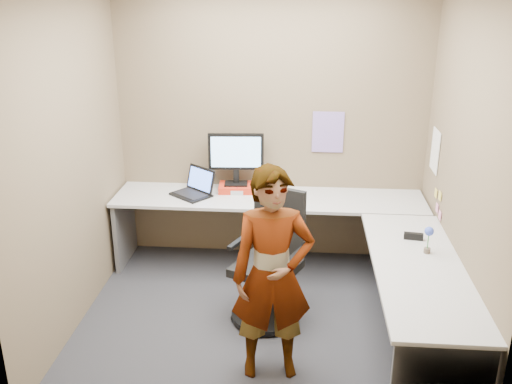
# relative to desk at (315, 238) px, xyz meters

# --- Properties ---
(ground) EXTENTS (3.00, 3.00, 0.00)m
(ground) POSITION_rel_desk_xyz_m (-0.44, -0.39, -0.59)
(ground) COLOR #242529
(ground) RESTS_ON ground
(wall_back) EXTENTS (3.00, 0.00, 3.00)m
(wall_back) POSITION_rel_desk_xyz_m (-0.44, 0.91, 0.76)
(wall_back) COLOR brown
(wall_back) RESTS_ON ground
(wall_right) EXTENTS (0.00, 2.70, 2.70)m
(wall_right) POSITION_rel_desk_xyz_m (1.06, -0.39, 0.76)
(wall_right) COLOR brown
(wall_right) RESTS_ON ground
(wall_left) EXTENTS (0.00, 2.70, 2.70)m
(wall_left) POSITION_rel_desk_xyz_m (-1.94, -0.39, 0.76)
(wall_left) COLOR brown
(wall_left) RESTS_ON ground
(desk) EXTENTS (2.98, 2.58, 0.73)m
(desk) POSITION_rel_desk_xyz_m (0.00, 0.00, 0.00)
(desk) COLOR silver
(desk) RESTS_ON ground
(paper_ream) EXTENTS (0.35, 0.27, 0.07)m
(paper_ream) POSITION_rel_desk_xyz_m (-0.77, 0.74, 0.17)
(paper_ream) COLOR red
(paper_ream) RESTS_ON desk
(monitor) EXTENTS (0.54, 0.17, 0.51)m
(monitor) POSITION_rel_desk_xyz_m (-0.77, 0.75, 0.51)
(monitor) COLOR black
(monitor) RESTS_ON paper_ream
(laptop) EXTENTS (0.46, 0.46, 0.26)m
(laptop) POSITION_rel_desk_xyz_m (-1.15, 0.60, 0.21)
(laptop) COLOR black
(laptop) RESTS_ON desk
(trackball_mouse) EXTENTS (0.12, 0.08, 0.07)m
(trackball_mouse) POSITION_rel_desk_xyz_m (-0.74, 0.64, 0.17)
(trackball_mouse) COLOR #B7B7BC
(trackball_mouse) RESTS_ON desk
(origami) EXTENTS (0.10, 0.10, 0.06)m
(origami) POSITION_rel_desk_xyz_m (-0.13, 0.36, 0.17)
(origami) COLOR white
(origami) RESTS_ON desk
(stapler) EXTENTS (0.15, 0.06, 0.05)m
(stapler) POSITION_rel_desk_xyz_m (0.78, -0.26, 0.17)
(stapler) COLOR black
(stapler) RESTS_ON desk
(flower) EXTENTS (0.07, 0.07, 0.22)m
(flower) POSITION_rel_desk_xyz_m (0.84, -0.49, 0.28)
(flower) COLOR brown
(flower) RESTS_ON desk
(calendar_purple) EXTENTS (0.30, 0.01, 0.40)m
(calendar_purple) POSITION_rel_desk_xyz_m (0.11, 0.90, 0.71)
(calendar_purple) COLOR #846BB7
(calendar_purple) RESTS_ON wall_back
(calendar_white) EXTENTS (0.01, 0.28, 0.38)m
(calendar_white) POSITION_rel_desk_xyz_m (1.05, 0.51, 0.66)
(calendar_white) COLOR white
(calendar_white) RESTS_ON wall_right
(sticky_note_a) EXTENTS (0.01, 0.07, 0.07)m
(sticky_note_a) POSITION_rel_desk_xyz_m (1.05, 0.16, 0.36)
(sticky_note_a) COLOR #F2E059
(sticky_note_a) RESTS_ON wall_right
(sticky_note_b) EXTENTS (0.01, 0.07, 0.07)m
(sticky_note_b) POSITION_rel_desk_xyz_m (1.05, 0.21, 0.23)
(sticky_note_b) COLOR pink
(sticky_note_b) RESTS_ON wall_right
(sticky_note_c) EXTENTS (0.01, 0.07, 0.07)m
(sticky_note_c) POSITION_rel_desk_xyz_m (1.05, 0.09, 0.21)
(sticky_note_c) COLOR pink
(sticky_note_c) RESTS_ON wall_right
(sticky_note_d) EXTENTS (0.01, 0.07, 0.07)m
(sticky_note_d) POSITION_rel_desk_xyz_m (1.05, 0.31, 0.33)
(sticky_note_d) COLOR #F2E059
(sticky_note_d) RESTS_ON wall_right
(office_chair) EXTENTS (0.63, 0.64, 1.09)m
(office_chair) POSITION_rel_desk_xyz_m (-0.37, -0.31, -0.14)
(office_chair) COLOR black
(office_chair) RESTS_ON ground
(person) EXTENTS (0.62, 0.45, 1.56)m
(person) POSITION_rel_desk_xyz_m (-0.31, -1.03, 0.19)
(person) COLOR #999399
(person) RESTS_ON ground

